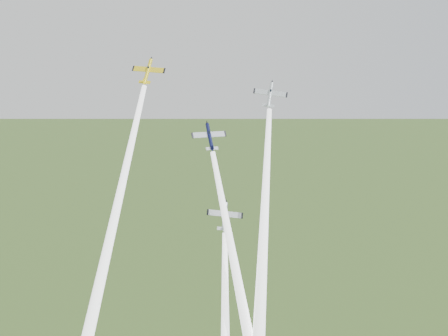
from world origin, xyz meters
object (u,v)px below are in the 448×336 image
plane_yellow (148,71)px  plane_navy (210,137)px  plane_silver_low (225,216)px  plane_silver_right (270,95)px

plane_yellow → plane_navy: 17.14m
plane_yellow → plane_silver_low: 30.99m
plane_silver_right → plane_navy: bearing=-150.6°
plane_silver_right → plane_silver_low: size_ratio=0.98×
plane_yellow → plane_silver_low: plane_yellow is taller
plane_silver_low → plane_silver_right: bearing=45.9°
plane_yellow → plane_navy: (11.44, -4.44, -11.96)m
plane_yellow → plane_silver_low: bearing=-13.0°
plane_yellow → plane_silver_right: plane_yellow is taller
plane_silver_right → plane_silver_low: 25.09m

